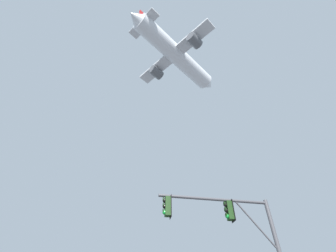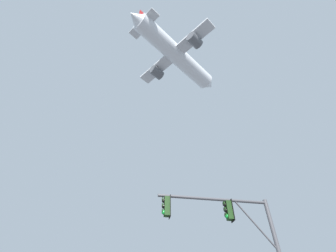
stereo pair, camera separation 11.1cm
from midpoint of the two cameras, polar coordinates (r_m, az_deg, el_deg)
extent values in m
cylinder|color=#4C4C51|center=(12.53, 10.74, -16.97)|extent=(5.57, 0.33, 0.15)
cylinder|color=#4C4C51|center=(12.93, 20.18, -21.39)|extent=(1.74, 0.14, 2.27)
cube|color=#193814|center=(11.76, -0.37, -18.84)|extent=(0.27, 0.33, 0.90)
cylinder|color=#193814|center=(11.96, -0.36, -16.57)|extent=(0.05, 0.05, 0.12)
cube|color=black|center=(11.78, 0.34, -18.88)|extent=(0.04, 0.46, 1.04)
sphere|color=black|center=(11.84, -1.09, -17.58)|extent=(0.20, 0.20, 0.20)
cylinder|color=#193814|center=(11.86, -1.41, -17.29)|extent=(0.05, 0.21, 0.21)
sphere|color=black|center=(11.73, -1.10, -18.84)|extent=(0.20, 0.20, 0.20)
cylinder|color=#193814|center=(11.75, -1.43, -18.55)|extent=(0.05, 0.21, 0.21)
sphere|color=green|center=(11.63, -1.12, -20.12)|extent=(0.20, 0.20, 0.20)
cylinder|color=#193814|center=(11.65, -1.45, -19.82)|extent=(0.05, 0.21, 0.21)
cube|color=#193814|center=(12.59, 14.34, -19.17)|extent=(0.27, 0.33, 0.90)
cylinder|color=#193814|center=(12.78, 13.96, -17.06)|extent=(0.05, 0.05, 0.12)
cube|color=black|center=(12.65, 14.96, -19.16)|extent=(0.04, 0.46, 1.04)
sphere|color=black|center=(12.64, 13.50, -18.05)|extent=(0.20, 0.20, 0.20)
cylinder|color=#193814|center=(12.63, 13.16, -17.80)|extent=(0.05, 0.21, 0.21)
sphere|color=black|center=(12.54, 13.70, -19.22)|extent=(0.20, 0.20, 0.20)
cylinder|color=#193814|center=(12.53, 13.36, -18.97)|extent=(0.05, 0.21, 0.21)
sphere|color=green|center=(12.44, 13.91, -20.42)|extent=(0.20, 0.20, 0.20)
cylinder|color=#193814|center=(12.44, 13.57, -20.17)|extent=(0.05, 0.21, 0.21)
cylinder|color=white|center=(47.03, 1.81, 16.81)|extent=(16.44, 13.79, 3.25)
cone|color=white|center=(52.00, 9.57, 9.83)|extent=(3.66, 3.81, 3.09)
cone|color=white|center=(43.90, -8.06, 24.61)|extent=(3.30, 3.43, 2.76)
cube|color=silver|center=(46.41, 1.38, 16.87)|extent=(12.36, 15.02, 0.37)
cylinder|color=#595B60|center=(47.58, -2.96, 12.79)|extent=(3.05, 2.94, 1.83)
cylinder|color=#595B60|center=(44.05, 6.28, 19.80)|extent=(3.05, 2.94, 1.83)
cube|color=#B21E1E|center=(46.03, -5.60, 23.94)|extent=(2.40, 1.94, 3.86)
cube|color=silver|center=(44.61, -5.95, 23.26)|extent=(5.18, 5.94, 0.20)
camera|label=1|loc=(0.06, -90.14, 0.12)|focal=25.28mm
camera|label=2|loc=(0.06, 89.86, -0.12)|focal=25.28mm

